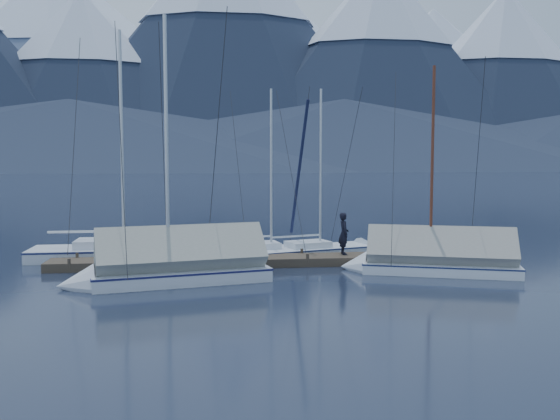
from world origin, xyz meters
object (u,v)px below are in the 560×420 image
object	(u,v)px
sailboat_open_left	(138,254)
sailboat_covered_near	(426,261)
sailboat_covered_far	(164,269)
person	(344,233)
sailboat_open_mid	(280,253)
sailboat_open_right	(328,251)

from	to	relation	value
sailboat_open_left	sailboat_covered_near	world-z (taller)	sailboat_open_left
sailboat_covered_far	person	bearing A→B (deg)	24.79
sailboat_open_mid	sailboat_open_right	bearing A→B (deg)	5.29
sailboat_covered_near	sailboat_covered_far	world-z (taller)	sailboat_covered_far
sailboat_open_mid	sailboat_covered_far	size ratio (longest dim) A/B	0.80
sailboat_open_mid	sailboat_covered_far	bearing A→B (deg)	-131.95
sailboat_open_left	sailboat_covered_far	bearing A→B (deg)	-74.39
sailboat_open_left	sailboat_open_mid	distance (m)	6.12
sailboat_open_left	sailboat_open_right	size ratio (longest dim) A/B	1.31
sailboat_open_mid	sailboat_covered_near	size ratio (longest dim) A/B	0.94
person	sailboat_open_right	bearing A→B (deg)	4.60
sailboat_open_mid	sailboat_covered_far	world-z (taller)	sailboat_covered_far
sailboat_open_right	sailboat_covered_near	bearing A→B (deg)	-59.37
sailboat_open_left	sailboat_open_mid	world-z (taller)	sailboat_open_left
sailboat_covered_near	person	distance (m)	3.67
sailboat_covered_near	person	size ratio (longest dim) A/B	4.95
person	sailboat_open_mid	bearing A→B (deg)	50.42
sailboat_open_right	sailboat_covered_far	bearing A→B (deg)	-141.80
sailboat_covered_near	sailboat_covered_far	xyz separation A→B (m)	(-9.56, -0.73, 0.06)
sailboat_open_left	sailboat_open_right	bearing A→B (deg)	0.39
sailboat_open_mid	person	bearing A→B (deg)	-39.25
sailboat_open_mid	sailboat_open_left	bearing A→B (deg)	178.65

